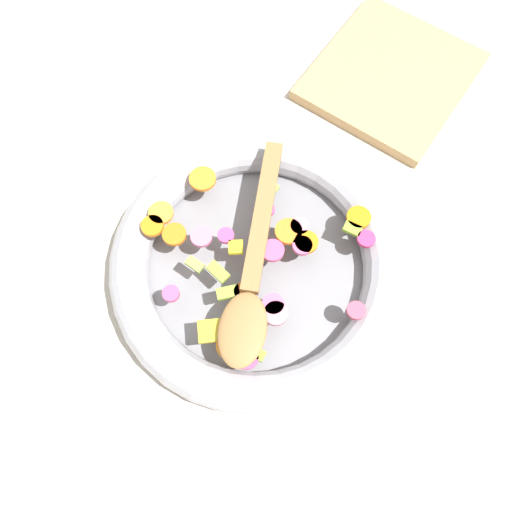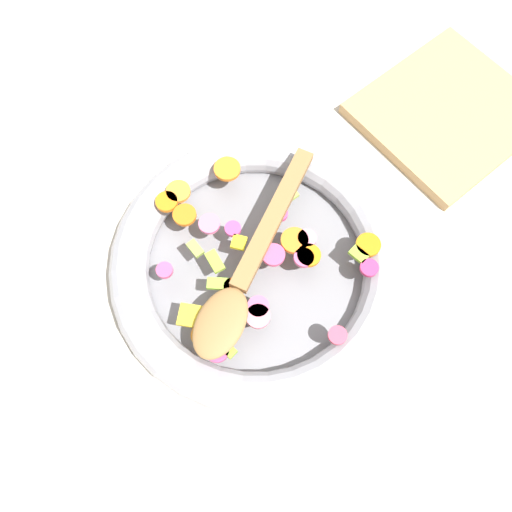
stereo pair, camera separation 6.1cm
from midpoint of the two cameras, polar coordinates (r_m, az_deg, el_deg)
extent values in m
plane|color=beige|center=(0.66, 2.64, -1.91)|extent=(4.00, 4.00, 0.00)
cylinder|color=slate|center=(0.66, 2.66, -1.74)|extent=(0.32, 0.32, 0.01)
torus|color=#9E9EA5|center=(0.64, 2.73, -1.17)|extent=(0.37, 0.37, 0.05)
cylinder|color=orange|center=(0.64, 15.39, 0.88)|extent=(0.04, 0.04, 0.01)
cylinder|color=orange|center=(0.58, -2.89, -9.43)|extent=(0.04, 0.04, 0.01)
cylinder|color=orange|center=(0.64, -5.46, 4.35)|extent=(0.04, 0.04, 0.01)
cylinder|color=orange|center=(0.58, -0.15, -8.97)|extent=(0.04, 0.04, 0.01)
cylinder|color=orange|center=(0.65, -7.53, 5.84)|extent=(0.04, 0.04, 0.01)
cylinder|color=orange|center=(0.65, -6.23, 7.01)|extent=(0.04, 0.04, 0.01)
cylinder|color=orange|center=(0.66, -0.66, 9.61)|extent=(0.04, 0.04, 0.01)
cylinder|color=orange|center=(0.62, 7.23, 1.41)|extent=(0.05, 0.05, 0.01)
cylinder|color=orange|center=(0.62, 8.87, -0.29)|extent=(0.04, 0.04, 0.01)
cylinder|color=orange|center=(0.60, 0.18, -3.90)|extent=(0.03, 0.03, 0.01)
cube|color=#92AC46|center=(0.62, -4.17, 0.49)|extent=(0.01, 0.02, 0.01)
cube|color=#8DBE32|center=(0.63, 14.38, -0.18)|extent=(0.02, 0.02, 0.01)
cube|color=#87B237|center=(0.60, -1.64, -3.32)|extent=(0.03, 0.03, 0.01)
cube|color=#A3BC4B|center=(0.65, 6.59, 6.53)|extent=(0.02, 0.01, 0.01)
cube|color=#8BBB31|center=(0.58, -0.22, -11.00)|extent=(0.01, 0.02, 0.01)
cube|color=#95B736|center=(0.61, -1.87, -0.99)|extent=(0.02, 0.03, 0.01)
cylinder|color=pink|center=(0.63, 8.65, 1.66)|extent=(0.03, 0.03, 0.01)
cylinder|color=#D85885|center=(0.59, 3.22, -6.19)|extent=(0.03, 0.03, 0.01)
cylinder|color=pink|center=(0.63, -2.60, 3.34)|extent=(0.04, 0.04, 0.01)
cylinder|color=#D74478|center=(0.58, -1.44, -11.10)|extent=(0.04, 0.04, 0.01)
cylinder|color=#D04380|center=(0.62, 0.09, 2.74)|extent=(0.03, 0.03, 0.01)
cylinder|color=#CF435D|center=(0.60, 12.24, -9.24)|extent=(0.03, 0.03, 0.01)
cylinder|color=#E44B79|center=(0.61, 4.85, -0.25)|extent=(0.04, 0.04, 0.01)
cylinder|color=pink|center=(0.59, 3.22, -7.30)|extent=(0.04, 0.04, 0.01)
cylinder|color=#E7407C|center=(0.64, 5.48, 4.50)|extent=(0.03, 0.03, 0.01)
cylinder|color=#D43168|center=(0.63, 15.55, -1.68)|extent=(0.02, 0.02, 0.01)
cylinder|color=#E34A7B|center=(0.61, -7.62, -2.00)|extent=(0.02, 0.02, 0.01)
cylinder|color=#DD5583|center=(0.62, 8.31, -0.56)|extent=(0.04, 0.04, 0.01)
cube|color=yellow|center=(0.62, 0.85, 1.19)|extent=(0.02, 0.02, 0.01)
cube|color=gold|center=(0.59, -4.64, -7.21)|extent=(0.04, 0.04, 0.01)
cube|color=olive|center=(0.62, 4.82, 4.06)|extent=(0.19, 0.11, 0.01)
ellipsoid|color=olive|center=(0.58, -1.03, -8.04)|extent=(0.11, 0.09, 0.01)
cube|color=tan|center=(0.83, 23.10, 14.58)|extent=(0.24, 0.22, 0.02)
camera|label=1|loc=(0.03, -87.11, 7.39)|focal=35.00mm
camera|label=2|loc=(0.03, 92.89, -7.39)|focal=35.00mm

